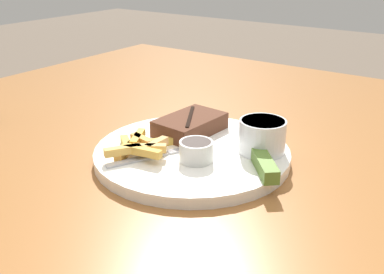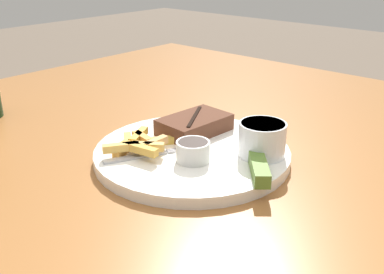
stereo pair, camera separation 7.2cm
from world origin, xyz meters
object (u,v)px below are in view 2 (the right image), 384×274
at_px(fork_utensil, 142,156).
at_px(dipping_sauce_cup, 193,150).
at_px(dinner_plate, 192,153).
at_px(pickle_spear, 259,169).
at_px(coleslaw_cup, 262,137).
at_px(steak_portion, 194,125).

bearing_deg(fork_utensil, dipping_sauce_cup, -31.90).
bearing_deg(dinner_plate, pickle_spear, -92.69).
bearing_deg(dipping_sauce_cup, fork_utensil, 121.71).
distance_m(pickle_spear, fork_utensil, 0.18).
height_order(coleslaw_cup, pickle_spear, coleslaw_cup).
bearing_deg(dipping_sauce_cup, pickle_spear, -75.31).
relative_size(dipping_sauce_cup, pickle_spear, 0.66).
distance_m(dipping_sauce_cup, fork_utensil, 0.08).
distance_m(coleslaw_cup, dipping_sauce_cup, 0.11).
height_order(dinner_plate, pickle_spear, pickle_spear).
xyz_separation_m(steak_portion, dipping_sauce_cup, (-0.09, -0.07, 0.00)).
distance_m(dipping_sauce_cup, pickle_spear, 0.11).
bearing_deg(steak_portion, dipping_sauce_cup, -140.05).
relative_size(dinner_plate, dipping_sauce_cup, 6.12).
relative_size(dinner_plate, fork_utensil, 2.51).
height_order(steak_portion, pickle_spear, steak_portion).
height_order(steak_portion, coleslaw_cup, coleslaw_cup).
xyz_separation_m(steak_portion, coleslaw_cup, (-0.00, -0.14, 0.02)).
bearing_deg(fork_utensil, pickle_spear, -41.56).
xyz_separation_m(steak_portion, fork_utensil, (-0.13, -0.01, -0.01)).
bearing_deg(pickle_spear, dipping_sauce_cup, 104.69).
bearing_deg(steak_portion, fork_utensil, -177.55).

